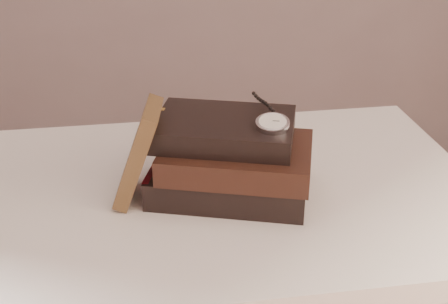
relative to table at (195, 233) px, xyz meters
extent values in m
cube|color=white|center=(0.00, 0.00, 0.07)|extent=(1.00, 0.60, 0.04)
cube|color=white|center=(0.00, 0.00, 0.01)|extent=(0.88, 0.49, 0.08)
cylinder|color=white|center=(0.45, 0.25, -0.30)|extent=(0.05, 0.05, 0.71)
cube|color=black|center=(0.06, -0.02, 0.12)|extent=(0.30, 0.25, 0.05)
cube|color=beige|center=(0.06, -0.02, 0.12)|extent=(0.29, 0.23, 0.04)
cube|color=gold|center=(-0.05, 0.05, 0.12)|extent=(0.01, 0.01, 0.05)
cube|color=maroon|center=(-0.06, 0.02, 0.12)|extent=(0.06, 0.16, 0.05)
cube|color=black|center=(0.07, -0.03, 0.16)|extent=(0.28, 0.23, 0.04)
cube|color=beige|center=(0.07, -0.03, 0.16)|extent=(0.27, 0.22, 0.03)
cube|color=gold|center=(-0.03, 0.03, 0.16)|extent=(0.01, 0.01, 0.04)
cube|color=black|center=(0.05, 0.00, 0.20)|extent=(0.26, 0.22, 0.04)
cube|color=beige|center=(0.06, 0.00, 0.20)|extent=(0.25, 0.20, 0.03)
cube|color=gold|center=(-0.04, 0.05, 0.20)|extent=(0.01, 0.01, 0.04)
cube|color=#3E2918|center=(-0.09, -0.01, 0.18)|extent=(0.10, 0.12, 0.17)
cylinder|color=silver|center=(0.12, -0.05, 0.23)|extent=(0.07, 0.07, 0.02)
cylinder|color=white|center=(0.12, -0.05, 0.23)|extent=(0.06, 0.06, 0.01)
torus|color=silver|center=(0.12, -0.05, 0.23)|extent=(0.06, 0.06, 0.01)
cylinder|color=silver|center=(0.13, -0.02, 0.23)|extent=(0.01, 0.01, 0.01)
cube|color=black|center=(0.12, -0.05, 0.23)|extent=(0.01, 0.01, 0.00)
cube|color=black|center=(0.13, -0.05, 0.23)|extent=(0.01, 0.00, 0.00)
sphere|color=black|center=(0.13, -0.02, 0.23)|extent=(0.01, 0.01, 0.01)
sphere|color=black|center=(0.13, 0.00, 0.24)|extent=(0.01, 0.01, 0.01)
sphere|color=black|center=(0.13, 0.01, 0.24)|extent=(0.01, 0.01, 0.01)
sphere|color=black|center=(0.13, 0.02, 0.24)|extent=(0.01, 0.01, 0.01)
sphere|color=black|center=(0.12, 0.03, 0.24)|extent=(0.01, 0.01, 0.01)
sphere|color=black|center=(0.12, 0.04, 0.23)|extent=(0.01, 0.01, 0.01)
sphere|color=black|center=(0.12, 0.05, 0.23)|extent=(0.01, 0.01, 0.01)
sphere|color=black|center=(0.12, 0.06, 0.23)|extent=(0.01, 0.01, 0.01)
sphere|color=black|center=(0.12, 0.07, 0.23)|extent=(0.01, 0.01, 0.01)
torus|color=silver|center=(-0.03, 0.10, 0.17)|extent=(0.05, 0.03, 0.05)
torus|color=silver|center=(0.02, 0.08, 0.17)|extent=(0.05, 0.03, 0.05)
cylinder|color=silver|center=(0.00, 0.09, 0.17)|extent=(0.02, 0.01, 0.00)
cylinder|color=silver|center=(-0.03, 0.16, 0.16)|extent=(0.04, 0.11, 0.03)
cylinder|color=silver|center=(0.07, 0.13, 0.16)|extent=(0.04, 0.11, 0.03)
camera|label=1|loc=(-0.09, -0.90, 0.62)|focal=48.30mm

